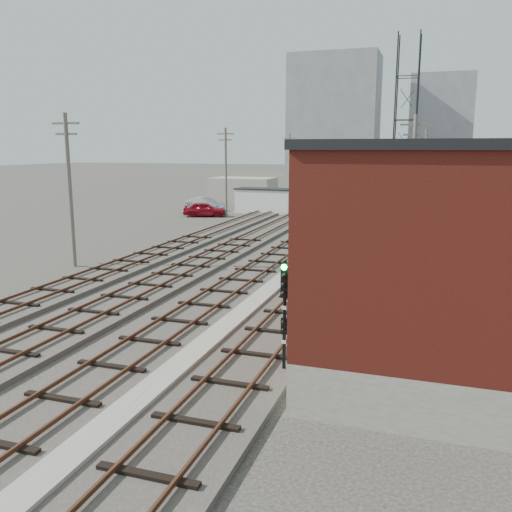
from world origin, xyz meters
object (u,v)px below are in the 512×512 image
at_px(switch_stand, 296,232).
at_px(car_silver, 205,204).
at_px(site_trailer, 265,200).
at_px(signal_mast, 284,311).
at_px(car_grey, 204,209).
at_px(car_red, 205,209).

distance_m(switch_stand, car_silver, 22.30).
xyz_separation_m(switch_stand, car_silver, (-14.87, 16.62, 0.07)).
bearing_deg(switch_stand, site_trailer, 105.25).
bearing_deg(site_trailer, signal_mast, -68.84).
xyz_separation_m(signal_mast, car_silver, (-20.68, 41.28, -1.36)).
height_order(site_trailer, car_silver, site_trailer).
relative_size(switch_stand, car_silver, 0.31).
relative_size(site_trailer, car_silver, 1.44).
xyz_separation_m(signal_mast, car_grey, (-19.33, 37.82, -1.49)).
bearing_deg(car_grey, signal_mast, -150.43).
bearing_deg(car_grey, site_trailer, -57.52).
xyz_separation_m(switch_stand, car_grey, (-13.52, 13.16, -0.06)).
height_order(switch_stand, car_silver, switch_stand).
bearing_deg(car_red, car_grey, 8.67).
bearing_deg(site_trailer, car_silver, -177.97).
height_order(signal_mast, car_grey, signal_mast).
height_order(site_trailer, car_grey, site_trailer).
xyz_separation_m(signal_mast, switch_stand, (-5.82, 24.66, -1.43)).
distance_m(site_trailer, car_silver, 7.18).
height_order(signal_mast, site_trailer, signal_mast).
bearing_deg(signal_mast, site_trailer, 108.20).
xyz_separation_m(switch_stand, site_trailer, (-7.72, 16.50, 0.68)).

